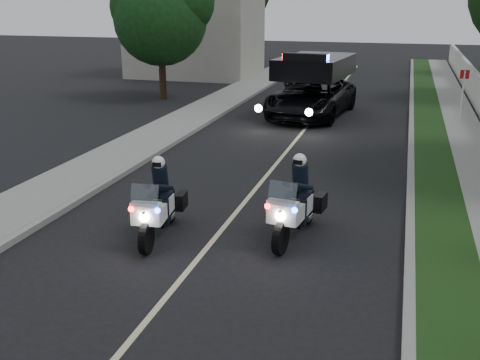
# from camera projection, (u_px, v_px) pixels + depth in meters

# --- Properties ---
(ground) EXTENTS (120.00, 120.00, 0.00)m
(ground) POSITION_uv_depth(u_px,v_px,m) (207.00, 248.00, 11.82)
(ground) COLOR black
(ground) RESTS_ON ground
(curb_right) EXTENTS (0.20, 60.00, 0.15)m
(curb_right) POSITION_uv_depth(u_px,v_px,m) (411.00, 145.00, 19.83)
(curb_right) COLOR gray
(curb_right) RESTS_ON ground
(grass_verge) EXTENTS (1.20, 60.00, 0.16)m
(grass_verge) POSITION_uv_depth(u_px,v_px,m) (432.00, 146.00, 19.64)
(grass_verge) COLOR #193814
(grass_verge) RESTS_ON ground
(sidewalk_right) EXTENTS (1.40, 60.00, 0.16)m
(sidewalk_right) POSITION_uv_depth(u_px,v_px,m) (472.00, 149.00, 19.29)
(sidewalk_right) COLOR gray
(sidewalk_right) RESTS_ON ground
(curb_left) EXTENTS (0.20, 60.00, 0.15)m
(curb_left) POSITION_uv_depth(u_px,v_px,m) (194.00, 130.00, 22.03)
(curb_left) COLOR gray
(curb_left) RESTS_ON ground
(sidewalk_left) EXTENTS (2.00, 60.00, 0.16)m
(sidewalk_left) POSITION_uv_depth(u_px,v_px,m) (168.00, 128.00, 22.32)
(sidewalk_left) COLOR gray
(sidewalk_left) RESTS_ON ground
(building_far) EXTENTS (8.00, 6.00, 7.00)m
(building_far) POSITION_uv_depth(u_px,v_px,m) (195.00, 22.00, 37.16)
(building_far) COLOR #A8A396
(building_far) RESTS_ON ground
(lane_marking) EXTENTS (0.12, 50.00, 0.01)m
(lane_marking) POSITION_uv_depth(u_px,v_px,m) (297.00, 139.00, 20.95)
(lane_marking) COLOR #BFB78C
(lane_marking) RESTS_ON ground
(police_moto_left) EXTENTS (1.01, 2.20, 1.80)m
(police_moto_left) POSITION_uv_depth(u_px,v_px,m) (160.00, 236.00, 12.41)
(police_moto_left) COLOR silver
(police_moto_left) RESTS_ON ground
(police_moto_right) EXTENTS (1.06, 2.28, 1.87)m
(police_moto_right) POSITION_uv_depth(u_px,v_px,m) (295.00, 237.00, 12.36)
(police_moto_right) COLOR silver
(police_moto_right) RESTS_ON ground
(police_suv) EXTENTS (3.60, 6.56, 3.05)m
(police_suv) POSITION_uv_depth(u_px,v_px,m) (311.00, 116.00, 25.12)
(police_suv) COLOR black
(police_suv) RESTS_ON ground
(bicycle) EXTENTS (0.77, 1.92, 0.98)m
(bicycle) POSITION_uv_depth(u_px,v_px,m) (288.00, 97.00, 30.06)
(bicycle) COLOR black
(bicycle) RESTS_ON ground
(cyclist) EXTENTS (0.74, 0.54, 1.91)m
(cyclist) POSITION_uv_depth(u_px,v_px,m) (288.00, 97.00, 30.06)
(cyclist) COLOR black
(cyclist) RESTS_ON ground
(sign_post) EXTENTS (0.38, 0.38, 2.32)m
(sign_post) POSITION_uv_depth(u_px,v_px,m) (459.00, 124.00, 23.39)
(sign_post) COLOR red
(sign_post) RESTS_ON ground
(tree_left_near) EXTENTS (6.13, 6.13, 7.86)m
(tree_left_near) POSITION_uv_depth(u_px,v_px,m) (164.00, 99.00, 29.44)
(tree_left_near) COLOR #164218
(tree_left_near) RESTS_ON ground
(tree_left_far) EXTENTS (6.83, 6.83, 8.69)m
(tree_left_far) POSITION_uv_depth(u_px,v_px,m) (228.00, 69.00, 41.98)
(tree_left_far) COLOR black
(tree_left_far) RESTS_ON ground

